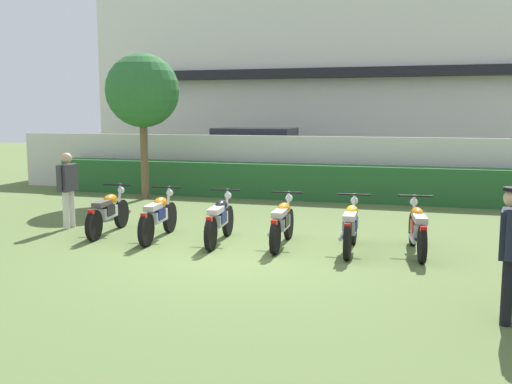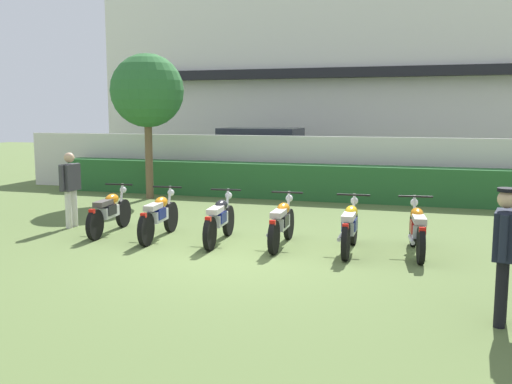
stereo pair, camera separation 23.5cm
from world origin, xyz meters
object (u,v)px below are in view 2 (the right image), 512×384
(parked_car, at_px, (265,156))
(motorcycle_in_row_1, at_px, (159,216))
(tree_near_inspector, at_px, (147,91))
(motorcycle_in_row_4, at_px, (350,227))
(inspector_person, at_px, (70,184))
(officer_0, at_px, (504,246))
(motorcycle_in_row_3, at_px, (282,222))
(motorcycle_in_row_5, at_px, (417,229))
(motorcycle_in_row_2, at_px, (219,219))
(motorcycle_in_row_0, at_px, (109,212))

(parked_car, relative_size, motorcycle_in_row_1, 2.37)
(tree_near_inspector, height_order, motorcycle_in_row_4, tree_near_inspector)
(inspector_person, relative_size, officer_0, 1.00)
(parked_car, relative_size, motorcycle_in_row_3, 2.46)
(motorcycle_in_row_5, bearing_deg, parked_car, 23.35)
(parked_car, relative_size, motorcycle_in_row_4, 2.47)
(motorcycle_in_row_1, xyz_separation_m, motorcycle_in_row_5, (4.82, 0.17, -0.00))
(inspector_person, bearing_deg, motorcycle_in_row_2, -7.17)
(parked_car, xyz_separation_m, motorcycle_in_row_3, (3.01, -9.17, -0.49))
(motorcycle_in_row_1, bearing_deg, motorcycle_in_row_2, -93.87)
(motorcycle_in_row_3, relative_size, inspector_person, 1.15)
(tree_near_inspector, bearing_deg, officer_0, -42.13)
(motorcycle_in_row_0, distance_m, inspector_person, 1.25)
(inspector_person, distance_m, officer_0, 8.85)
(motorcycle_in_row_0, relative_size, inspector_person, 1.19)
(motorcycle_in_row_2, relative_size, motorcycle_in_row_4, 1.02)
(parked_car, distance_m, inspector_person, 8.94)
(motorcycle_in_row_0, height_order, motorcycle_in_row_4, motorcycle_in_row_4)
(motorcycle_in_row_4, bearing_deg, parked_car, 23.08)
(motorcycle_in_row_1, xyz_separation_m, motorcycle_in_row_3, (2.44, 0.07, -0.01))
(inspector_person, bearing_deg, tree_near_inspector, 94.89)
(inspector_person, height_order, officer_0, inspector_person)
(motorcycle_in_row_3, xyz_separation_m, motorcycle_in_row_4, (1.25, -0.07, 0.01))
(motorcycle_in_row_4, relative_size, officer_0, 1.15)
(motorcycle_in_row_4, relative_size, motorcycle_in_row_5, 0.97)
(motorcycle_in_row_3, bearing_deg, motorcycle_in_row_2, 90.20)
(motorcycle_in_row_5, height_order, officer_0, officer_0)
(motorcycle_in_row_5, relative_size, officer_0, 1.19)
(motorcycle_in_row_5, bearing_deg, motorcycle_in_row_0, 82.73)
(parked_car, height_order, motorcycle_in_row_5, parked_car)
(motorcycle_in_row_0, distance_m, motorcycle_in_row_3, 3.62)
(tree_near_inspector, relative_size, inspector_person, 2.54)
(tree_near_inspector, bearing_deg, parked_car, 65.29)
(tree_near_inspector, distance_m, motorcycle_in_row_3, 7.35)
(motorcycle_in_row_4, xyz_separation_m, motorcycle_in_row_5, (1.13, 0.16, -0.01))
(motorcycle_in_row_2, distance_m, motorcycle_in_row_5, 3.58)
(motorcycle_in_row_2, bearing_deg, motorcycle_in_row_0, 81.84)
(tree_near_inspector, distance_m, motorcycle_in_row_1, 5.98)
(officer_0, bearing_deg, parked_car, -52.53)
(motorcycle_in_row_0, height_order, officer_0, officer_0)
(tree_near_inspector, relative_size, motorcycle_in_row_2, 2.15)
(motorcycle_in_row_0, bearing_deg, motorcycle_in_row_1, -103.69)
(tree_near_inspector, distance_m, officer_0, 11.66)
(motorcycle_in_row_1, bearing_deg, motorcycle_in_row_4, -94.98)
(motorcycle_in_row_0, relative_size, motorcycle_in_row_3, 1.03)
(motorcycle_in_row_3, bearing_deg, parked_car, 16.11)
(motorcycle_in_row_2, bearing_deg, inspector_person, 77.87)
(motorcycle_in_row_3, distance_m, motorcycle_in_row_4, 1.25)
(motorcycle_in_row_0, bearing_deg, officer_0, -120.02)
(motorcycle_in_row_1, bearing_deg, motorcycle_in_row_0, 77.23)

